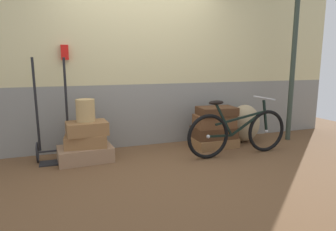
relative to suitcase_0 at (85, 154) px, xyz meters
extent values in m
cube|color=brown|center=(0.90, -0.28, -0.13)|extent=(9.15, 5.20, 0.06)
cube|color=gray|center=(0.90, 0.57, 0.39)|extent=(7.15, 0.20, 0.97)
cube|color=#CCBC84|center=(0.90, 0.57, 1.77)|extent=(7.15, 0.20, 1.80)
cube|color=red|center=(-0.17, 0.43, 1.34)|extent=(0.10, 0.08, 0.20)
cylinder|color=#2D382D|center=(3.34, -0.03, 1.28)|extent=(0.08, 0.08, 2.76)
cube|color=#937051|center=(0.00, 0.00, 0.00)|extent=(0.72, 0.51, 0.20)
cube|color=olive|center=(0.02, 0.03, 0.18)|extent=(0.58, 0.47, 0.16)
cube|color=olive|center=(0.04, 0.00, 0.35)|extent=(0.54, 0.39, 0.17)
cube|color=olive|center=(1.95, 0.02, -0.03)|extent=(0.68, 0.46, 0.14)
cube|color=#4C2D19|center=(1.95, 0.03, 0.13)|extent=(0.65, 0.45, 0.17)
cube|color=brown|center=(1.94, 0.00, 0.31)|extent=(0.62, 0.42, 0.19)
cube|color=#4C2D19|center=(1.97, -0.01, 0.47)|extent=(0.59, 0.43, 0.12)
cylinder|color=tan|center=(0.03, 0.02, 0.58)|extent=(0.24, 0.24, 0.30)
torus|color=black|center=(-0.59, 0.15, 0.04)|extent=(0.02, 0.27, 0.27)
torus|color=black|center=(-0.17, 0.15, 0.04)|extent=(0.02, 0.27, 0.27)
cylinder|color=black|center=(-0.38, 0.15, 0.04)|extent=(0.43, 0.02, 0.02)
cylinder|color=black|center=(-0.56, 0.15, 0.65)|extent=(0.03, 0.17, 1.23)
cylinder|color=black|center=(-0.20, 0.15, 0.65)|extent=(0.03, 0.17, 1.23)
cube|color=black|center=(-0.38, 0.04, -0.09)|extent=(0.39, 0.22, 0.02)
ellipsoid|color=#9E8966|center=(2.56, 0.11, 0.21)|extent=(0.51, 0.44, 0.62)
torus|color=black|center=(1.58, -0.47, 0.21)|extent=(0.62, 0.05, 0.62)
sphere|color=#B2B2B7|center=(1.58, -0.47, 0.21)|extent=(0.05, 0.05, 0.05)
torus|color=black|center=(2.54, -0.47, 0.21)|extent=(0.62, 0.05, 0.62)
sphere|color=#B2B2B7|center=(2.54, -0.47, 0.21)|extent=(0.05, 0.05, 0.05)
cube|color=black|center=(2.21, -0.47, 0.35)|extent=(0.53, 0.03, 0.33)
cube|color=black|center=(1.82, -0.47, 0.42)|extent=(0.28, 0.03, 0.47)
cube|color=black|center=(1.77, -0.47, 0.20)|extent=(0.37, 0.03, 0.04)
cube|color=black|center=(2.08, -0.47, 0.43)|extent=(0.78, 0.03, 0.16)
cube|color=black|center=(2.50, -0.47, 0.44)|extent=(0.11, 0.03, 0.46)
ellipsoid|color=black|center=(1.69, -0.47, 0.67)|extent=(0.22, 0.09, 0.06)
cylinder|color=#A5A5AD|center=(2.46, -0.47, 0.70)|extent=(0.03, 0.46, 0.02)
camera|label=1|loc=(-0.26, -3.95, 1.20)|focal=31.66mm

